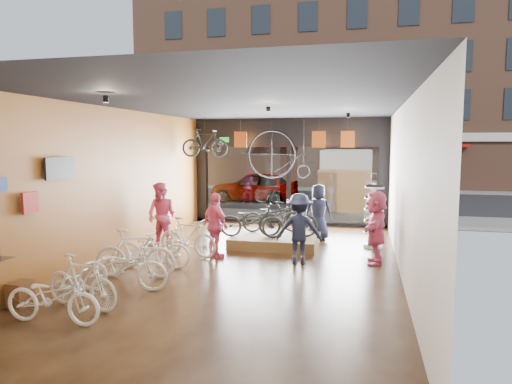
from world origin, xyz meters
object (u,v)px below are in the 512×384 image
(floor_bike_4, at_px, (154,248))
(hung_bike, at_px, (205,143))
(floor_bike_2, at_px, (122,267))
(customer_2, at_px, (215,225))
(customer_4, at_px, (318,212))
(penny_farthing, at_px, (282,156))
(display_platform, at_px, (275,241))
(display_bike_mid, at_px, (288,219))
(floor_bike_0, at_px, (53,297))
(floor_bike_5, at_px, (188,237))
(sunglasses_rack, at_px, (374,215))
(customer_5, at_px, (376,227))
(customer_1, at_px, (162,216))
(display_bike_left, at_px, (252,221))
(display_bike_right, at_px, (273,216))
(customer_3, at_px, (299,229))
(floor_bike_1, at_px, (82,282))
(street_car, at_px, (255,186))
(box_truck, at_px, (346,179))
(floor_bike_3, at_px, (135,253))

(floor_bike_4, bearing_deg, hung_bike, -1.08)
(floor_bike_2, xyz_separation_m, customer_2, (0.95, 2.94, 0.36))
(customer_4, bearing_deg, penny_farthing, -41.16)
(display_platform, distance_m, display_bike_mid, 0.76)
(floor_bike_0, height_order, floor_bike_5, floor_bike_5)
(sunglasses_rack, bearing_deg, customer_5, -73.68)
(sunglasses_rack, bearing_deg, customer_1, -148.55)
(customer_5, bearing_deg, display_bike_left, -103.58)
(floor_bike_2, height_order, customer_1, customer_1)
(display_bike_mid, height_order, customer_4, customer_4)
(display_bike_mid, bearing_deg, floor_bike_4, 128.97)
(display_bike_left, height_order, customer_2, customer_2)
(floor_bike_4, height_order, floor_bike_5, floor_bike_5)
(penny_farthing, bearing_deg, display_bike_right, -87.67)
(customer_1, relative_size, customer_3, 1.08)
(floor_bike_1, xyz_separation_m, hung_bike, (-0.45, 7.66, 2.44))
(floor_bike_2, relative_size, floor_bike_4, 1.02)
(floor_bike_5, height_order, sunglasses_rack, sunglasses_rack)
(sunglasses_rack, height_order, penny_farthing, penny_farthing)
(floor_bike_1, bearing_deg, street_car, 13.69)
(floor_bike_1, distance_m, sunglasses_rack, 7.99)
(penny_farthing, bearing_deg, customer_1, -128.35)
(customer_2, bearing_deg, customer_1, 18.47)
(customer_2, height_order, customer_5, customer_5)
(floor_bike_1, bearing_deg, floor_bike_4, 10.58)
(customer_1, bearing_deg, display_bike_mid, 29.80)
(floor_bike_2, bearing_deg, penny_farthing, -27.48)
(floor_bike_5, bearing_deg, floor_bike_4, 175.83)
(floor_bike_0, bearing_deg, box_truck, -16.73)
(display_platform, relative_size, customer_3, 1.40)
(customer_3, xyz_separation_m, hung_bike, (-3.73, 3.74, 2.07))
(floor_bike_1, distance_m, floor_bike_5, 3.95)
(floor_bike_5, height_order, customer_5, customer_5)
(customer_2, xyz_separation_m, hung_bike, (-1.59, 3.67, 2.09))
(floor_bike_5, height_order, display_bike_mid, display_bike_mid)
(display_bike_left, bearing_deg, street_car, 9.22)
(floor_bike_3, xyz_separation_m, customer_2, (1.13, 2.08, 0.30))
(box_truck, relative_size, hung_bike, 4.21)
(floor_bike_3, bearing_deg, floor_bike_0, 171.71)
(floor_bike_0, distance_m, display_bike_right, 7.24)
(customer_3, bearing_deg, customer_1, -15.06)
(floor_bike_5, height_order, display_bike_right, display_bike_right)
(floor_bike_0, relative_size, display_bike_mid, 1.00)
(customer_2, distance_m, customer_5, 3.96)
(sunglasses_rack, xyz_separation_m, penny_farthing, (-2.96, 1.85, 1.60))
(floor_bike_5, distance_m, display_bike_mid, 2.86)
(display_platform, bearing_deg, penny_farthing, 96.29)
(customer_2, xyz_separation_m, penny_farthing, (0.97, 4.03, 1.66))
(customer_3, distance_m, hung_bike, 5.67)
(floor_bike_0, distance_m, floor_bike_5, 4.66)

